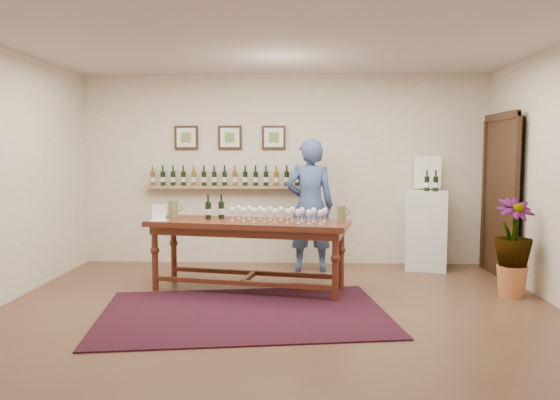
{
  "coord_description": "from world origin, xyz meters",
  "views": [
    {
      "loc": [
        0.22,
        -5.61,
        1.66
      ],
      "look_at": [
        0.0,
        0.8,
        1.1
      ],
      "focal_mm": 35.0,
      "sensor_mm": 36.0,
      "label": 1
    }
  ],
  "objects_px": {
    "display_pedestal": "(427,230)",
    "potted_plant": "(513,247)",
    "tasting_table": "(248,231)",
    "person": "(310,206)"
  },
  "relations": [
    {
      "from": "tasting_table",
      "to": "display_pedestal",
      "type": "relative_size",
      "value": 2.24
    },
    {
      "from": "tasting_table",
      "to": "potted_plant",
      "type": "distance_m",
      "value": 3.07
    },
    {
      "from": "display_pedestal",
      "to": "person",
      "type": "distance_m",
      "value": 1.73
    },
    {
      "from": "person",
      "to": "potted_plant",
      "type": "bearing_deg",
      "value": 149.02
    },
    {
      "from": "display_pedestal",
      "to": "potted_plant",
      "type": "xyz_separation_m",
      "value": [
        0.63,
        -1.5,
        0.02
      ]
    },
    {
      "from": "tasting_table",
      "to": "person",
      "type": "xyz_separation_m",
      "value": [
        0.76,
        1.1,
        0.2
      ]
    },
    {
      "from": "display_pedestal",
      "to": "tasting_table",
      "type": "bearing_deg",
      "value": -151.69
    },
    {
      "from": "display_pedestal",
      "to": "person",
      "type": "bearing_deg",
      "value": -172.86
    },
    {
      "from": "display_pedestal",
      "to": "potted_plant",
      "type": "relative_size",
      "value": 1.13
    },
    {
      "from": "person",
      "to": "display_pedestal",
      "type": "bearing_deg",
      "value": -174.51
    }
  ]
}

